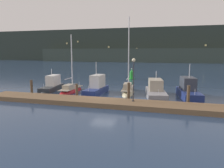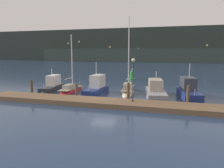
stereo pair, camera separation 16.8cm
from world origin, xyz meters
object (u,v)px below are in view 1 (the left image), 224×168
Objects in this scene: motorboat_berth_3 at (96,90)px; motorboat_berth_6 at (188,95)px; motorboat_berth_5 at (156,94)px; channel_buoy at (132,75)px; motorboat_berth_1 at (52,88)px; sailboat_berth_2 at (71,91)px; sailboat_berth_4 at (128,92)px; dock_lamppost at (133,73)px.

motorboat_berth_3 is 10.47m from motorboat_berth_6.
channel_buoy is (-5.67, 14.88, 0.43)m from motorboat_berth_5.
motorboat_berth_1 is at bearing 177.79° from motorboat_berth_5.
sailboat_berth_2 is 1.12× the size of motorboat_berth_5.
sailboat_berth_4 is (10.07, 0.63, -0.16)m from motorboat_berth_1.
sailboat_berth_2 is 0.79× the size of sailboat_berth_4.
motorboat_berth_6 is at bearing 0.88° from motorboat_berth_5.
motorboat_berth_1 is 0.82× the size of motorboat_berth_5.
channel_buoy is at bearing 101.50° from dock_lamppost.
channel_buoy is (-2.25, 13.73, 0.60)m from sailboat_berth_4.
dock_lamppost reaches higher than channel_buoy.
motorboat_berth_5 is 15.93m from channel_buoy.
motorboat_berth_5 is at bearing -18.59° from sailboat_berth_4.
motorboat_berth_3 is 0.85× the size of motorboat_berth_6.
sailboat_berth_2 reaches higher than motorboat_berth_3.
motorboat_berth_6 reaches higher than channel_buoy.
dock_lamppost is (-5.11, -5.03, 2.71)m from motorboat_berth_6.
sailboat_berth_2 is 13.91m from motorboat_berth_6.
dock_lamppost is (1.79, -6.13, 2.95)m from sailboat_berth_4.
sailboat_berth_4 is 6.99m from motorboat_berth_6.
sailboat_berth_2 is 3.46m from motorboat_berth_3.
motorboat_berth_3 is 15.20m from channel_buoy.
motorboat_berth_3 is 1.36× the size of dock_lamppost.
channel_buoy is (1.31, 15.14, 0.30)m from motorboat_berth_3.
sailboat_berth_4 is at bearing -80.68° from channel_buoy.
motorboat_berth_6 is 7.67m from dock_lamppost.
channel_buoy is 20.40m from dock_lamppost.
motorboat_berth_1 is at bearing 178.42° from motorboat_berth_6.
sailboat_berth_2 is 10.43m from motorboat_berth_5.
sailboat_berth_4 is at bearing 170.96° from motorboat_berth_6.
motorboat_berth_1 is 1.42× the size of dock_lamppost.
dock_lamppost reaches higher than motorboat_berth_5.
motorboat_berth_6 is at bearing -9.04° from sailboat_berth_4.
sailboat_berth_4 reaches higher than dock_lamppost.
motorboat_berth_3 is at bearing 138.61° from dock_lamppost.
motorboat_berth_1 reaches higher than channel_buoy.
motorboat_berth_5 reaches higher than channel_buoy.
channel_buoy is (4.75, 15.05, 0.64)m from sailboat_berth_2.
motorboat_berth_6 is at bearing 0.93° from sailboat_berth_2.
motorboat_berth_3 reaches higher than motorboat_berth_6.
motorboat_berth_5 is (3.42, -1.15, 0.17)m from sailboat_berth_4.
channel_buoy is at bearing 110.88° from motorboat_berth_5.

